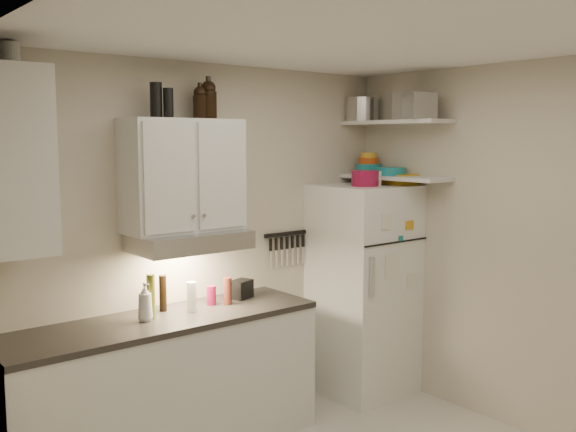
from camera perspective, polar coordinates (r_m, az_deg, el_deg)
ceiling at (r=3.50m, az=6.32°, el=15.78°), size 3.20×3.00×0.02m
back_wall at (r=4.71m, az=-7.05°, el=-2.57°), size 3.20×0.02×2.60m
left_wall at (r=2.69m, az=-19.48°, el=-10.04°), size 0.02×3.00×2.60m
right_wall at (r=4.79m, az=19.83°, el=-2.75°), size 0.02×3.00×2.60m
base_cabinet at (r=4.41m, az=-10.97°, el=-14.89°), size 2.10×0.60×0.88m
countertop at (r=4.26m, az=-11.11°, el=-9.14°), size 2.10×0.62×0.04m
upper_cabinet at (r=4.35m, az=-9.30°, el=3.59°), size 0.80×0.33×0.75m
side_cabinet at (r=3.78m, az=-23.46°, el=4.55°), size 0.33×0.55×1.00m
range_hood at (r=4.34m, az=-8.76°, el=-2.19°), size 0.76×0.46×0.12m
fridge at (r=5.30m, az=6.71°, el=-6.47°), size 0.70×0.68×1.70m
shelf_hi at (r=5.22m, az=9.54°, el=8.22°), size 0.30×0.95×0.03m
shelf_lo at (r=5.22m, az=9.45°, el=3.39°), size 0.30×0.95×0.03m
knife_strip at (r=5.08m, az=-0.19°, el=-1.59°), size 0.42×0.02×0.03m
dutch_oven at (r=5.06m, az=6.86°, el=3.35°), size 0.28×0.28×0.12m
book_stack at (r=5.27m, az=9.85°, el=3.22°), size 0.24×0.29×0.09m
spice_jar at (r=5.13m, az=7.94°, el=3.32°), size 0.07×0.07×0.11m
stock_pot at (r=5.46m, az=6.61°, el=9.38°), size 0.29×0.29×0.20m
tin_a at (r=5.15m, az=10.89°, el=9.60°), size 0.24×0.22×0.22m
tin_b at (r=4.99m, az=11.64°, el=9.54°), size 0.26×0.26×0.19m
bowl_teal at (r=5.43m, az=7.22°, el=4.16°), size 0.21×0.21×0.09m
bowl_orange at (r=5.44m, az=7.17°, el=4.89°), size 0.17×0.17×0.05m
bowl_yellow at (r=5.44m, az=7.17°, el=5.39°), size 0.13×0.13×0.04m
plates at (r=5.25m, az=9.03°, el=3.94°), size 0.35×0.35×0.07m
growler_a at (r=4.44m, az=-7.84°, el=9.98°), size 0.10×0.10×0.23m
growler_b at (r=4.49m, az=-7.08°, el=10.24°), size 0.14×0.14×0.27m
thermos_a at (r=4.24m, az=-10.59°, el=9.84°), size 0.07×0.07×0.19m
thermos_b at (r=4.24m, az=-11.65°, el=10.05°), size 0.08×0.08×0.22m
side_jar at (r=3.90m, az=-23.44°, el=12.99°), size 0.14×0.14×0.14m
soap_bottle at (r=4.18m, az=-12.60°, el=-7.28°), size 0.12×0.12×0.27m
pepper_mill at (r=4.51m, az=-5.39°, el=-6.65°), size 0.06×0.06×0.19m
oil_bottle at (r=4.23m, az=-12.08°, el=-7.00°), size 0.07×0.07×0.29m
vinegar_bottle at (r=4.39m, az=-11.06°, el=-6.75°), size 0.06×0.06×0.24m
clear_bottle at (r=4.36m, az=-8.57°, el=-7.10°), size 0.07×0.07×0.20m
red_jar at (r=4.52m, az=-6.84°, el=-7.01°), size 0.08×0.08×0.13m
caddy at (r=4.68m, az=-4.17°, el=-6.50°), size 0.18×0.15×0.13m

